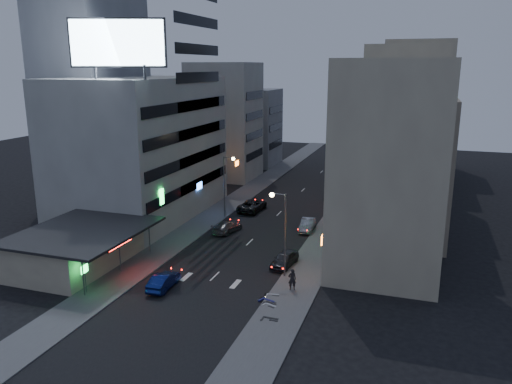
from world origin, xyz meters
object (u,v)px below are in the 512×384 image
at_px(road_car_blue, 164,281).
at_px(scooter_silver_b, 279,289).
at_px(parked_car_right_mid, 307,225).
at_px(scooter_black_a, 279,312).
at_px(scooter_black_b, 277,297).
at_px(parked_car_left, 252,205).
at_px(road_car_silver, 227,227).
at_px(scooter_blue, 275,295).
at_px(parked_car_right_far, 333,194).
at_px(person, 292,279).
at_px(scooter_silver_a, 277,301).
at_px(parked_car_right_near, 284,259).

distance_m(road_car_blue, scooter_silver_b, 10.41).
bearing_deg(parked_car_right_mid, road_car_blue, -116.83).
xyz_separation_m(scooter_black_a, scooter_black_b, (-0.94, 2.60, -0.07)).
distance_m(road_car_blue, scooter_black_b, 10.49).
height_order(parked_car_left, road_car_silver, parked_car_left).
distance_m(road_car_blue, scooter_blue, 10.32).
relative_size(parked_car_right_far, scooter_silver_b, 2.94).
bearing_deg(person, scooter_black_b, 56.77).
relative_size(parked_car_left, road_car_silver, 1.24).
xyz_separation_m(parked_car_right_far, scooter_black_a, (2.53, -38.25, 0.01)).
bearing_deg(road_car_blue, scooter_silver_b, -172.07).
relative_size(parked_car_left, parked_car_right_far, 1.20).
relative_size(parked_car_left, scooter_blue, 3.05).
bearing_deg(scooter_black_b, scooter_black_a, -167.32).
relative_size(scooter_silver_a, scooter_silver_b, 1.05).
bearing_deg(scooter_silver_b, scooter_black_b, 178.31).
xyz_separation_m(scooter_silver_a, scooter_black_b, (-0.19, 0.65, -0.00)).
bearing_deg(parked_car_right_mid, parked_car_right_far, 84.99).
xyz_separation_m(scooter_black_a, scooter_blue, (-1.12, 2.75, -0.01)).
distance_m(road_car_blue, scooter_black_a, 11.67).
height_order(parked_car_left, road_car_blue, parked_car_left).
bearing_deg(parked_car_right_near, person, -60.26).
distance_m(parked_car_right_mid, scooter_silver_b, 18.21).
distance_m(parked_car_left, scooter_black_a, 30.66).
bearing_deg(road_car_blue, parked_car_right_mid, -115.64).
bearing_deg(parked_car_right_mid, parked_car_left, 143.30).
xyz_separation_m(parked_car_left, scooter_blue, (10.85, -25.48, -0.10)).
xyz_separation_m(person, scooter_silver_a, (-0.37, -3.52, -0.45)).
xyz_separation_m(parked_car_right_mid, road_car_silver, (-8.95, -3.68, -0.04)).
distance_m(parked_car_right_far, road_car_silver, 21.69).
bearing_deg(person, scooter_blue, 52.64).
bearing_deg(person, parked_car_left, -85.29).
xyz_separation_m(road_car_silver, scooter_silver_b, (10.65, -14.45, -0.06)).
distance_m(parked_car_left, scooter_black_b, 27.90).
bearing_deg(person, scooter_silver_a, 61.75).
distance_m(road_car_silver, scooter_black_a, 22.10).
relative_size(parked_car_right_near, parked_car_left, 0.76).
xyz_separation_m(scooter_black_b, scooter_silver_b, (-0.26, 1.61, -0.02)).
bearing_deg(scooter_silver_b, parked_car_right_near, 0.85).
xyz_separation_m(parked_car_right_near, scooter_blue, (1.41, -7.93, -0.04)).
distance_m(parked_car_right_near, road_car_blue, 12.21).
distance_m(road_car_blue, person, 11.49).
relative_size(road_car_blue, scooter_blue, 2.26).
height_order(road_car_blue, scooter_black_b, road_car_blue).
distance_m(scooter_black_a, scooter_black_b, 2.76).
bearing_deg(parked_car_right_near, parked_car_left, 125.63).
xyz_separation_m(parked_car_right_near, road_car_blue, (-8.90, -8.36, -0.04)).
bearing_deg(scooter_silver_b, parked_car_right_far, -8.54).
relative_size(road_car_blue, scooter_silver_b, 2.62).
height_order(parked_car_left, scooter_black_b, parked_car_left).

